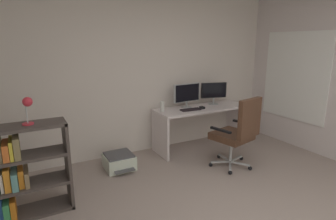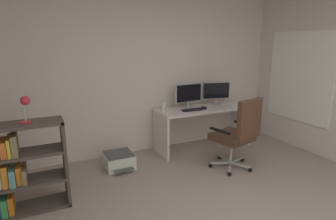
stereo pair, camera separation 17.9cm
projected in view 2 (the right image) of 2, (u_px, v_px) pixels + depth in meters
wall_back at (143, 73)px, 4.55m from camera, size 4.95×0.10×2.65m
window_pane at (300, 77)px, 4.72m from camera, size 0.01×1.18×1.44m
window_frame at (299, 77)px, 4.72m from camera, size 0.02×1.26×1.52m
desk at (204, 117)px, 4.80m from camera, size 1.68×0.59×0.73m
monitor_main at (189, 94)px, 4.67m from camera, size 0.53×0.18×0.42m
monitor_secondary at (216, 92)px, 4.91m from camera, size 0.47×0.18×0.39m
keyboard at (192, 110)px, 4.55m from camera, size 0.35×0.16×0.02m
computer_mouse at (204, 108)px, 4.65m from camera, size 0.07×0.11×0.03m
desktop_speaker at (163, 106)px, 4.45m from camera, size 0.07×0.07×0.17m
office_chair at (238, 132)px, 3.92m from camera, size 0.65×0.69×1.08m
bookshelf at (17, 169)px, 2.94m from camera, size 0.82×0.33×1.00m
desk_lamp at (25, 104)px, 2.84m from camera, size 0.12×0.11×0.29m
printer at (119, 160)px, 4.10m from camera, size 0.41×0.49×0.23m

